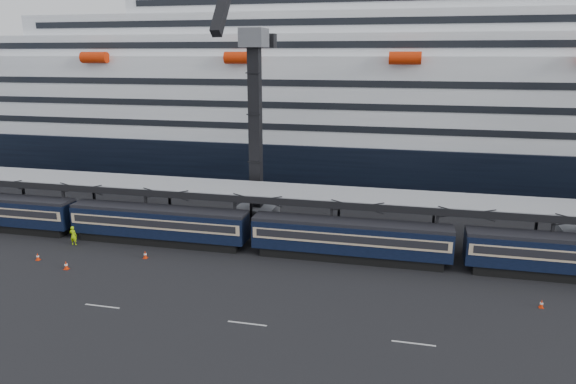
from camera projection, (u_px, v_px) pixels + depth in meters
The scene contains 10 objects.
ground at pixel (440, 319), 38.69m from camera, with size 260.00×260.00×0.00m, color black.
train at pixel (385, 241), 48.54m from camera, with size 133.05×3.00×4.05m.
canopy at pixel (437, 202), 50.50m from camera, with size 130.00×6.25×5.53m.
cruise_ship at pixel (423, 101), 78.98m from camera, with size 214.09×28.84×34.00m.
crane_dark_near at pixel (254, 122), 57.42m from camera, with size 4.50×17.75×35.08m.
worker at pixel (73, 235), 53.42m from camera, with size 0.74×0.49×2.03m, color #A8DC0B.
traffic_cone_a at pixel (38, 256), 49.57m from camera, with size 0.38×0.38×0.75m.
traffic_cone_b at pixel (66, 265), 47.45m from camera, with size 0.42×0.42×0.83m.
traffic_cone_c at pixel (145, 254), 50.02m from camera, with size 0.40×0.40×0.80m.
traffic_cone_d at pixel (542, 304), 40.26m from camera, with size 0.35×0.35×0.70m.
Camera 1 is at (-3.39, -36.56, 19.31)m, focal length 32.00 mm.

